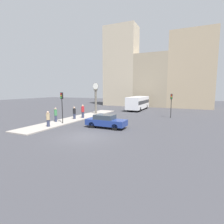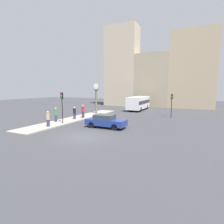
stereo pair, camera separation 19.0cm
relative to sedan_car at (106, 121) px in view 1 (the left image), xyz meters
The scene contains 12 objects.
ground_plane 4.05m from the sedan_car, 91.28° to the right, with size 120.00×120.00×0.00m, color #38383D.
sidewalk_corner 7.40m from the sedan_car, 149.77° to the left, with size 2.89×19.39×0.12m, color gray.
building_row 27.28m from the sedan_car, 91.26° to the left, with size 25.28×5.00×19.75m.
sedan_car is the anchor object (origin of this frame).
bus_distant 17.54m from the sedan_car, 94.95° to the left, with size 2.56×8.30×2.66m.
traffic_light_near 5.97m from the sedan_car, behind, with size 0.26×0.24×3.65m.
traffic_light_far 11.56m from the sedan_car, 60.43° to the left, with size 0.26×0.24×3.47m.
street_clock 10.83m from the sedan_car, 125.63° to the left, with size 1.06×0.48×5.08m.
pedestrian_black_jacket 6.76m from the sedan_car, 156.22° to the left, with size 0.39×0.39×1.66m.
pedestrian_tan_coat 6.27m from the sedan_car, 155.88° to the right, with size 0.38×0.38×1.67m.
pedestrian_green_hoodie 7.00m from the sedan_car, behind, with size 0.35×0.35×1.76m.
pedestrian_red_top 6.93m from the sedan_car, 144.79° to the left, with size 0.41×0.41×1.86m.
Camera 1 is at (8.42, -12.62, 4.12)m, focal length 28.00 mm.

